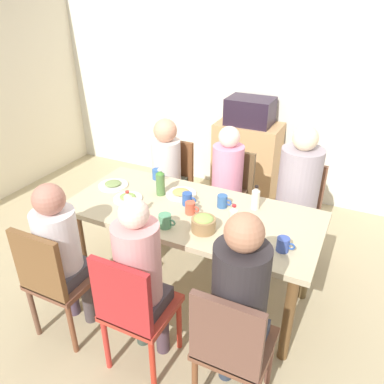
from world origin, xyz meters
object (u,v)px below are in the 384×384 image
person_5 (298,186)px  microwave (250,111)px  person_0 (166,167)px  bowl_0 (204,223)px  chair_3 (55,277)px  chair_1 (231,345)px  bottle_2 (160,183)px  side_cabinet (246,162)px  dining_table (192,221)px  chair_4 (134,308)px  person_1 (240,300)px  person_4 (140,272)px  plate_1 (128,198)px  bottle_3 (233,219)px  cup_1 (283,244)px  cup_2 (165,221)px  bottle_0 (129,207)px  bottle_1 (256,198)px  chair_2 (229,194)px  chair_0 (171,181)px  person_3 (60,247)px  cup_3 (223,201)px  plate_2 (113,185)px  cup_0 (187,199)px  cup_5 (157,174)px  plate_0 (181,193)px  cup_4 (191,208)px  person_2 (227,180)px

person_5 → microwave: person_5 is taller
person_0 → bowl_0: 1.22m
chair_3 → chair_1: bearing=0.0°
bottle_2 → side_cabinet: size_ratio=0.24×
dining_table → chair_4: chair_4 is taller
dining_table → chair_3: size_ratio=2.06×
person_1 → person_4: person_1 is taller
chair_1 → plate_1: bearing=147.4°
person_4 → plate_1: (-0.51, 0.63, 0.06)m
dining_table → bottle_3: (0.36, -0.12, 0.18)m
cup_1 → cup_2: size_ratio=0.93×
person_4 → bowl_0: size_ratio=7.40×
bottle_0 → dining_table: bearing=43.6°
person_1 → cup_1: size_ratio=11.20×
person_0 → person_1: bearing=-48.7°
bottle_1 → bottle_3: bottle_3 is taller
chair_2 → cup_1: chair_2 is taller
chair_0 → person_4: (0.62, -1.50, 0.20)m
person_3 → cup_1: bearing=21.0°
cup_3 → side_cabinet: side_cabinet is taller
chair_3 → microwave: size_ratio=1.88×
plate_2 → plate_1: bearing=-29.7°
bottle_1 → side_cabinet: bearing=110.1°
person_0 → microwave: 1.16m
person_5 → cup_0: (-0.68, -0.65, 0.04)m
chair_4 → cup_5: bearing=113.4°
chair_0 → chair_1: size_ratio=1.00×
cup_5 → side_cabinet: (0.36, 1.36, -0.35)m
person_5 → cup_3: size_ratio=11.47×
plate_1 → bottle_3: 0.88m
chair_4 → microwave: size_ratio=1.88×
person_1 → bottle_3: 0.65m
dining_table → chair_1: 1.02m
person_0 → bottle_1: (1.02, -0.48, 0.15)m
person_4 → plate_0: size_ratio=5.04×
person_4 → chair_3: bearing=-171.5°
person_3 → cup_4: person_3 is taller
plate_0 → cup_3: bearing=-5.0°
plate_2 → bowl_0: 0.97m
person_2 → bottle_2: size_ratio=5.41×
cup_3 → cup_0: bearing=-161.5°
cup_3 → bottle_1: size_ratio=0.60×
chair_2 → person_5: 0.67m
chair_1 → person_3: person_3 is taller
person_5 → side_cabinet: (-0.75, 0.99, -0.32)m
bottle_0 → side_cabinet: (0.19, 2.01, -0.42)m
side_cabinet → bottle_0: bearing=-95.5°
bowl_0 → cup_2: bowl_0 is taller
person_2 → person_5: (0.62, 0.00, 0.07)m
cup_0 → microwave: microwave is taller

